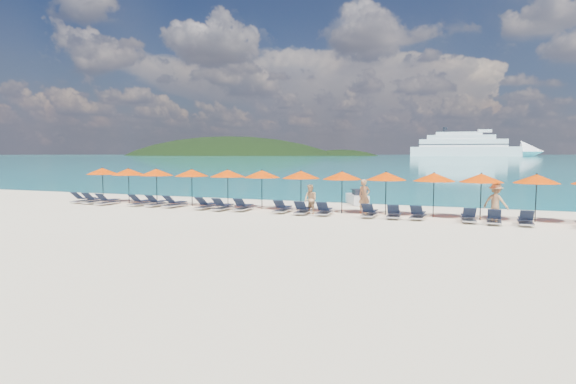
% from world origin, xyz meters
% --- Properties ---
extents(ground, '(1400.00, 1400.00, 0.00)m').
position_xyz_m(ground, '(0.00, 0.00, 0.00)').
color(ground, beige).
extents(sea, '(1600.00, 1300.00, 0.01)m').
position_xyz_m(sea, '(0.00, 660.00, 0.01)').
color(sea, '#1FA9B2').
rests_on(sea, ground).
extents(headland_main, '(374.00, 242.00, 126.50)m').
position_xyz_m(headland_main, '(-300.00, 540.00, -38.00)').
color(headland_main, black).
rests_on(headland_main, ground).
extents(headland_small, '(162.00, 126.00, 85.50)m').
position_xyz_m(headland_small, '(-150.00, 560.00, -35.00)').
color(headland_small, black).
rests_on(headland_small, ground).
extents(cruise_ship, '(128.15, 33.98, 35.27)m').
position_xyz_m(cruise_ship, '(5.68, 503.01, 9.18)').
color(cruise_ship, white).
rests_on(cruise_ship, ground).
extents(jetski, '(1.99, 2.70, 0.91)m').
position_xyz_m(jetski, '(2.06, 9.60, 0.37)').
color(jetski, silver).
rests_on(jetski, ground).
extents(beachgoer_a, '(0.79, 0.75, 1.81)m').
position_xyz_m(beachgoer_a, '(3.49, 5.21, 0.90)').
color(beachgoer_a, tan).
rests_on(beachgoer_a, ground).
extents(beachgoer_b, '(0.87, 0.72, 1.56)m').
position_xyz_m(beachgoer_b, '(0.95, 3.82, 0.78)').
color(beachgoer_b, tan).
rests_on(beachgoer_b, ground).
extents(beachgoer_c, '(1.28, 0.97, 1.80)m').
position_xyz_m(beachgoer_c, '(9.90, 4.55, 0.90)').
color(beachgoer_c, tan).
rests_on(beachgoer_c, ground).
extents(umbrella_0, '(2.10, 2.10, 2.28)m').
position_xyz_m(umbrella_0, '(-13.93, 4.94, 2.02)').
color(umbrella_0, black).
rests_on(umbrella_0, ground).
extents(umbrella_1, '(2.10, 2.10, 2.28)m').
position_xyz_m(umbrella_1, '(-11.60, 4.70, 2.02)').
color(umbrella_1, black).
rests_on(umbrella_1, ground).
extents(umbrella_2, '(2.10, 2.10, 2.28)m').
position_xyz_m(umbrella_2, '(-9.46, 4.71, 2.02)').
color(umbrella_2, black).
rests_on(umbrella_2, ground).
extents(umbrella_3, '(2.10, 2.10, 2.28)m').
position_xyz_m(umbrella_3, '(-6.97, 4.80, 2.02)').
color(umbrella_3, black).
rests_on(umbrella_3, ground).
extents(umbrella_4, '(2.10, 2.10, 2.28)m').
position_xyz_m(umbrella_4, '(-4.55, 4.89, 2.02)').
color(umbrella_4, black).
rests_on(umbrella_4, ground).
extents(umbrella_5, '(2.10, 2.10, 2.28)m').
position_xyz_m(umbrella_5, '(-2.35, 4.89, 2.02)').
color(umbrella_5, black).
rests_on(umbrella_5, ground).
extents(umbrella_6, '(2.10, 2.10, 2.28)m').
position_xyz_m(umbrella_6, '(0.03, 4.85, 2.02)').
color(umbrella_6, black).
rests_on(umbrella_6, ground).
extents(umbrella_7, '(2.10, 2.10, 2.28)m').
position_xyz_m(umbrella_7, '(2.40, 4.73, 2.02)').
color(umbrella_7, black).
rests_on(umbrella_7, ground).
extents(umbrella_8, '(2.10, 2.10, 2.28)m').
position_xyz_m(umbrella_8, '(4.68, 4.92, 2.02)').
color(umbrella_8, black).
rests_on(umbrella_8, ground).
extents(umbrella_9, '(2.10, 2.10, 2.28)m').
position_xyz_m(umbrella_9, '(7.07, 4.84, 2.02)').
color(umbrella_9, black).
rests_on(umbrella_9, ground).
extents(umbrella_10, '(2.10, 2.10, 2.28)m').
position_xyz_m(umbrella_10, '(9.24, 4.75, 2.02)').
color(umbrella_10, black).
rests_on(umbrella_10, ground).
extents(umbrella_11, '(2.10, 2.10, 2.28)m').
position_xyz_m(umbrella_11, '(11.62, 4.87, 2.02)').
color(umbrella_11, black).
rests_on(umbrella_11, ground).
extents(lounger_0, '(0.71, 1.73, 0.66)m').
position_xyz_m(lounger_0, '(-14.50, 3.79, 0.24)').
color(lounger_0, silver).
rests_on(lounger_0, ground).
extents(lounger_1, '(0.77, 1.75, 0.66)m').
position_xyz_m(lounger_1, '(-13.48, 3.62, 0.24)').
color(lounger_1, silver).
rests_on(lounger_1, ground).
extents(lounger_2, '(0.63, 1.70, 0.66)m').
position_xyz_m(lounger_2, '(-12.24, 3.47, 0.24)').
color(lounger_2, silver).
rests_on(lounger_2, ground).
extents(lounger_3, '(0.73, 1.74, 0.66)m').
position_xyz_m(lounger_3, '(-9.95, 3.75, 0.24)').
color(lounger_3, silver).
rests_on(lounger_3, ground).
extents(lounger_4, '(0.66, 1.72, 0.66)m').
position_xyz_m(lounger_4, '(-8.77, 3.79, 0.24)').
color(lounger_4, silver).
rests_on(lounger_4, ground).
extents(lounger_5, '(0.76, 1.75, 0.66)m').
position_xyz_m(lounger_5, '(-7.51, 3.80, 0.24)').
color(lounger_5, silver).
rests_on(lounger_5, ground).
extents(lounger_6, '(0.73, 1.74, 0.66)m').
position_xyz_m(lounger_6, '(-5.26, 3.67, 0.24)').
color(lounger_6, silver).
rests_on(lounger_6, ground).
extents(lounger_7, '(0.63, 1.70, 0.66)m').
position_xyz_m(lounger_7, '(-4.11, 3.49, 0.24)').
color(lounger_7, silver).
rests_on(lounger_7, ground).
extents(lounger_8, '(0.72, 1.73, 0.66)m').
position_xyz_m(lounger_8, '(-2.97, 3.75, 0.24)').
color(lounger_8, silver).
rests_on(lounger_8, ground).
extents(lounger_9, '(0.69, 1.72, 0.66)m').
position_xyz_m(lounger_9, '(-0.61, 3.77, 0.24)').
color(lounger_9, silver).
rests_on(lounger_9, ground).
extents(lounger_10, '(0.78, 1.75, 0.66)m').
position_xyz_m(lounger_10, '(0.62, 3.54, 0.24)').
color(lounger_10, silver).
rests_on(lounger_10, ground).
extents(lounger_11, '(0.78, 1.75, 0.66)m').
position_xyz_m(lounger_11, '(1.78, 3.61, 0.24)').
color(lounger_11, silver).
rests_on(lounger_11, ground).
extents(lounger_12, '(0.65, 1.71, 0.66)m').
position_xyz_m(lounger_12, '(4.11, 3.71, 0.24)').
color(lounger_12, silver).
rests_on(lounger_12, ground).
extents(lounger_13, '(0.79, 1.75, 0.66)m').
position_xyz_m(lounger_13, '(5.30, 3.71, 0.24)').
color(lounger_13, silver).
rests_on(lounger_13, ground).
extents(lounger_14, '(0.67, 1.72, 0.66)m').
position_xyz_m(lounger_14, '(6.44, 3.81, 0.24)').
color(lounger_14, silver).
rests_on(lounger_14, ground).
extents(lounger_15, '(0.79, 1.75, 0.66)m').
position_xyz_m(lounger_15, '(8.73, 3.63, 0.24)').
color(lounger_15, silver).
rests_on(lounger_15, ground).
extents(lounger_16, '(0.65, 1.71, 0.66)m').
position_xyz_m(lounger_16, '(9.82, 3.45, 0.24)').
color(lounger_16, silver).
rests_on(lounger_16, ground).
extents(lounger_17, '(0.65, 1.71, 0.66)m').
position_xyz_m(lounger_17, '(11.11, 3.52, 0.24)').
color(lounger_17, silver).
rests_on(lounger_17, ground).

